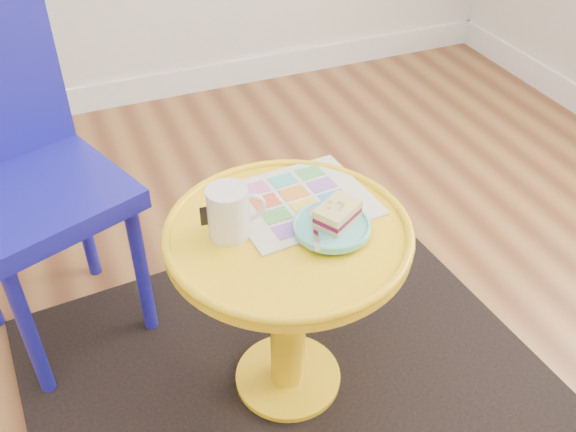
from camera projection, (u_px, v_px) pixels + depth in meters
name	position (u px, v px, depth m)	size (l,w,h in m)	color
rug	(288.00, 379.00, 1.71)	(1.30, 1.10, 0.01)	black
side_table	(288.00, 279.00, 1.49)	(0.55, 0.55, 0.52)	yellow
chair	(18.00, 165.00, 1.59)	(0.52, 0.52, 0.91)	#19189C
newspaper	(300.00, 201.00, 1.48)	(0.32, 0.27, 0.01)	silver
mug	(229.00, 211.00, 1.35)	(0.13, 0.09, 0.12)	silver
plate	(332.00, 227.00, 1.38)	(0.17, 0.17, 0.02)	#62D0CE
cake_slice	(338.00, 214.00, 1.37)	(0.12, 0.11, 0.04)	#D3BC8C
fork	(315.00, 227.00, 1.36)	(0.06, 0.14, 0.00)	silver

